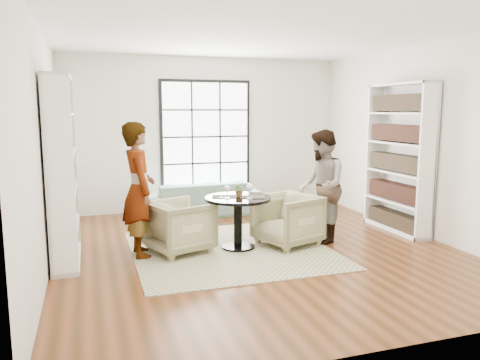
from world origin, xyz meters
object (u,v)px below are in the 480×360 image
object	(u,v)px
person_left	(139,190)
person_right	(321,186)
flower_centerpiece	(240,190)
pedestal_table	(238,211)
wine_glass_left	(227,189)
wine_glass_right	(250,188)
sofa	(200,198)
armchair_left	(180,226)
armchair_right	(287,220)

from	to	relation	value
person_left	person_right	distance (m)	2.67
person_left	flower_centerpiece	world-z (taller)	person_left
pedestal_table	wine_glass_left	bearing A→B (deg)	-157.15
pedestal_table	flower_centerpiece	xyz separation A→B (m)	(0.04, 0.03, 0.30)
wine_glass_right	flower_centerpiece	size ratio (longest dim) A/B	1.11
sofa	wine_glass_right	world-z (taller)	wine_glass_right
pedestal_table	armchair_left	distance (m)	0.84
wine_glass_left	armchair_right	bearing A→B (deg)	2.10
sofa	armchair_right	world-z (taller)	armchair_right
person_left	person_right	xyz separation A→B (m)	(2.67, -0.14, -0.07)
sofa	wine_glass_left	bearing A→B (deg)	83.14
sofa	wine_glass_right	size ratio (longest dim) A/B	10.11
pedestal_table	armchair_left	world-z (taller)	pedestal_table
armchair_right	person_left	xyz separation A→B (m)	(-2.12, 0.14, 0.54)
armchair_left	wine_glass_right	bearing A→B (deg)	-125.62
sofa	armchair_left	world-z (taller)	armchair_left
armchair_left	wine_glass_right	xyz separation A→B (m)	(0.94, -0.27, 0.54)
sofa	person_right	bearing A→B (deg)	116.22
person_left	wine_glass_left	bearing A→B (deg)	-102.71
armchair_right	person_left	size ratio (longest dim) A/B	0.45
pedestal_table	wine_glass_right	bearing A→B (deg)	-55.92
sofa	flower_centerpiece	size ratio (longest dim) A/B	11.25
wine_glass_right	pedestal_table	bearing A→B (deg)	124.08
armchair_left	person_left	size ratio (longest dim) A/B	0.44
person_left	flower_centerpiece	xyz separation A→B (m)	(1.40, -0.07, -0.06)
pedestal_table	flower_centerpiece	bearing A→B (deg)	41.35
wine_glass_left	sofa	bearing A→B (deg)	85.77
sofa	armchair_left	xyz separation A→B (m)	(-0.82, -2.22, 0.05)
wine_glass_right	flower_centerpiece	world-z (taller)	wine_glass_right
pedestal_table	armchair_left	xyz separation A→B (m)	(-0.82, 0.10, -0.18)
wine_glass_left	flower_centerpiece	xyz separation A→B (m)	(0.22, 0.11, -0.04)
armchair_right	flower_centerpiece	size ratio (longest dim) A/B	4.28
pedestal_table	person_left	world-z (taller)	person_left
armchair_left	flower_centerpiece	bearing A→B (deg)	-113.88
sofa	flower_centerpiece	xyz separation A→B (m)	(0.04, -2.29, 0.53)
armchair_right	flower_centerpiece	xyz separation A→B (m)	(-0.71, 0.07, 0.47)
flower_centerpiece	wine_glass_right	bearing A→B (deg)	-67.97
armchair_right	wine_glass_left	bearing A→B (deg)	-106.83
armchair_right	wine_glass_right	xyz separation A→B (m)	(-0.63, -0.13, 0.53)
sofa	wine_glass_right	distance (m)	2.57
flower_centerpiece	person_left	bearing A→B (deg)	177.28
wine_glass_left	wine_glass_right	distance (m)	0.31
person_left	flower_centerpiece	bearing A→B (deg)	-97.12
pedestal_table	armchair_right	xyz separation A→B (m)	(0.75, -0.04, -0.17)
pedestal_table	wine_glass_right	world-z (taller)	wine_glass_right
person_right	wine_glass_left	distance (m)	1.48
armchair_left	wine_glass_left	xyz separation A→B (m)	(0.64, -0.17, 0.52)
person_left	pedestal_table	bearing A→B (deg)	-98.48
person_left	person_right	bearing A→B (deg)	-97.40
pedestal_table	person_right	xyz separation A→B (m)	(1.30, -0.04, 0.30)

